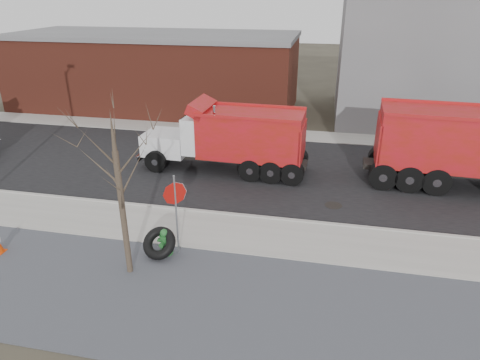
% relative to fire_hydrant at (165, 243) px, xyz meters
% --- Properties ---
extents(ground, '(120.00, 120.00, 0.00)m').
position_rel_fire_hydrant_xyz_m(ground, '(2.46, 1.44, -0.43)').
color(ground, '#383328').
rests_on(ground, ground).
extents(gravel_verge, '(60.00, 5.00, 0.03)m').
position_rel_fire_hydrant_xyz_m(gravel_verge, '(2.46, -2.06, -0.42)').
color(gravel_verge, slate).
rests_on(gravel_verge, ground).
extents(sidewalk, '(60.00, 2.50, 0.06)m').
position_rel_fire_hydrant_xyz_m(sidewalk, '(2.46, 1.69, -0.40)').
color(sidewalk, '#9E9B93').
rests_on(sidewalk, ground).
extents(curb, '(60.00, 0.15, 0.11)m').
position_rel_fire_hydrant_xyz_m(curb, '(2.46, 2.99, -0.38)').
color(curb, '#9E9B93').
rests_on(curb, ground).
extents(road, '(60.00, 9.40, 0.02)m').
position_rel_fire_hydrant_xyz_m(road, '(2.46, 7.74, -0.42)').
color(road, black).
rests_on(road, ground).
extents(far_sidewalk, '(60.00, 2.00, 0.06)m').
position_rel_fire_hydrant_xyz_m(far_sidewalk, '(2.46, 13.44, -0.40)').
color(far_sidewalk, '#9E9B93').
rests_on(far_sidewalk, ground).
extents(building_grey, '(12.00, 10.00, 8.00)m').
position_rel_fire_hydrant_xyz_m(building_grey, '(11.46, 19.44, 3.57)').
color(building_grey, gray).
rests_on(building_grey, ground).
extents(building_brick, '(20.20, 8.20, 5.30)m').
position_rel_fire_hydrant_xyz_m(building_brick, '(-7.54, 18.44, 2.22)').
color(building_brick, maroon).
rests_on(building_brick, ground).
extents(bare_tree, '(3.20, 3.20, 5.20)m').
position_rel_fire_hydrant_xyz_m(bare_tree, '(-0.74, -1.16, 2.86)').
color(bare_tree, '#382D23').
rests_on(bare_tree, ground).
extents(fire_hydrant, '(0.54, 0.52, 0.94)m').
position_rel_fire_hydrant_xyz_m(fire_hydrant, '(0.00, 0.00, 0.00)').
color(fire_hydrant, '#2D772E').
rests_on(fire_hydrant, ground).
extents(truck_tire, '(1.26, 1.18, 1.00)m').
position_rel_fire_hydrant_xyz_m(truck_tire, '(-0.13, -0.16, 0.06)').
color(truck_tire, black).
rests_on(truck_tire, ground).
extents(stop_sign, '(0.62, 0.51, 2.84)m').
position_rel_fire_hydrant_xyz_m(stop_sign, '(0.42, 0.12, 1.50)').
color(stop_sign, gray).
rests_on(stop_sign, ground).
extents(dump_truck_red_a, '(9.70, 3.07, 3.86)m').
position_rel_fire_hydrant_xyz_m(dump_truck_red_a, '(11.24, 7.63, 1.53)').
color(dump_truck_red_a, black).
rests_on(dump_truck_red_a, ground).
extents(dump_truck_red_b, '(8.01, 2.57, 3.38)m').
position_rel_fire_hydrant_xyz_m(dump_truck_red_b, '(0.55, 7.41, 1.29)').
color(dump_truck_red_b, black).
rests_on(dump_truck_red_b, ground).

